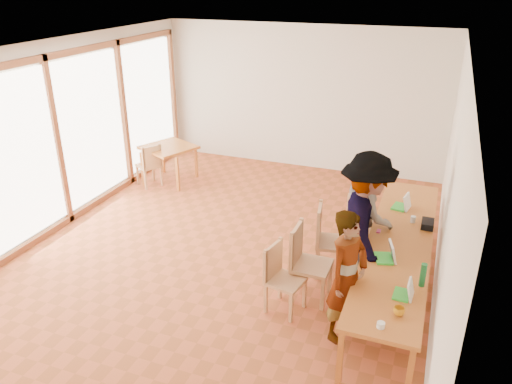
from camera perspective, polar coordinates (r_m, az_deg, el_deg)
ground at (r=7.70m, az=-3.35°, el=-6.86°), size 8.00×8.00×0.00m
wall_back at (r=10.67m, az=5.30°, el=10.62°), size 6.00×0.10×3.00m
wall_right at (r=6.50m, az=21.30°, el=0.19°), size 0.10×8.00×3.00m
window_wall at (r=8.65m, az=-21.94°, el=5.81°), size 0.10×8.00×3.00m
ceiling at (r=6.68m, az=-3.98°, el=15.99°), size 6.00×8.00×0.04m
communal_table at (r=6.75m, az=16.05°, el=-5.74°), size 0.80×4.00×0.75m
side_table at (r=10.13m, az=-9.94°, el=4.74°), size 0.90×0.90×0.75m
chair_near at (r=6.24m, az=2.66°, el=-8.95°), size 0.49×0.49×0.48m
chair_mid at (r=6.43m, az=5.48°, el=-7.16°), size 0.48×0.48×0.55m
chair_far at (r=6.97m, az=8.03°, el=-4.67°), size 0.55×0.55×0.54m
chair_empty at (r=7.78m, az=11.65°, el=-2.29°), size 0.51×0.51×0.49m
chair_spare at (r=9.98m, az=-11.98°, el=3.46°), size 0.56×0.56×0.46m
person_near at (r=5.75m, az=10.37°, el=-9.51°), size 0.59×0.69×1.61m
person_mid at (r=7.02m, az=12.79°, el=-2.51°), size 0.71×0.89×1.76m
person_far at (r=6.58m, az=12.35°, el=-3.56°), size 1.06×1.40×1.92m
laptop_near at (r=5.65m, az=16.76°, el=-10.90°), size 0.22×0.25×0.20m
laptop_mid at (r=6.24m, az=14.85°, el=-6.97°), size 0.30×0.32×0.23m
laptop_far at (r=7.60m, az=16.49°, el=-1.38°), size 0.28×0.30×0.23m
yellow_mug at (r=5.37m, az=16.03°, el=-12.94°), size 0.14×0.14×0.09m
green_bottle at (r=5.83m, az=18.54°, el=-8.98°), size 0.07×0.07×0.28m
clear_glass at (r=7.24m, az=17.51°, el=-3.00°), size 0.07×0.07×0.09m
condiment_cup at (r=5.17m, az=14.08°, el=-14.54°), size 0.08×0.08×0.06m
pink_phone at (r=6.88m, az=13.85°, el=-4.36°), size 0.05×0.10×0.01m
black_pouch at (r=7.17m, az=19.02°, el=-3.47°), size 0.16×0.26×0.09m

